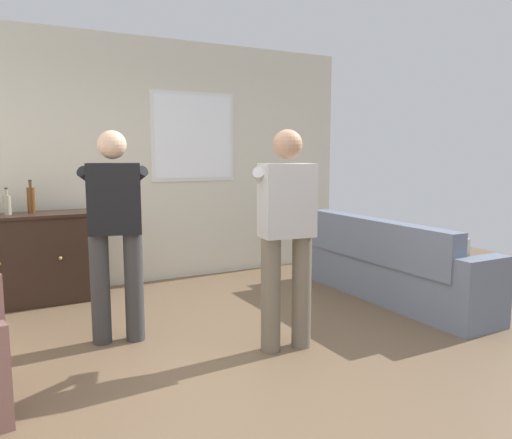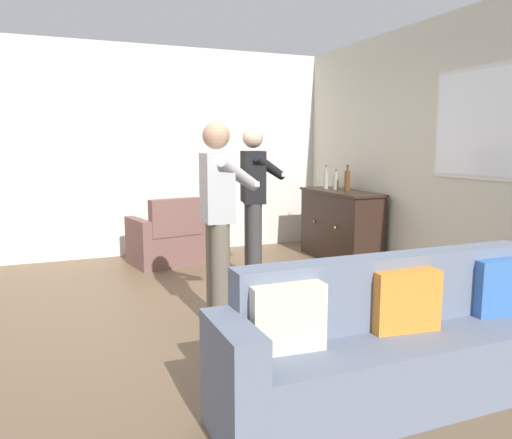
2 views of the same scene
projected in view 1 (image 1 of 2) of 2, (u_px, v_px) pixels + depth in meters
The scene contains 8 objects.
ground at pixel (250, 362), 3.62m from camera, with size 10.40×10.40×0.00m, color brown.
wall_back_with_window at pixel (146, 161), 5.77m from camera, with size 5.20×0.15×2.80m.
couch at pixel (387, 267), 5.14m from camera, with size 0.57×2.37×0.84m.
sideboard_cabinet at pixel (29, 259), 4.97m from camera, with size 1.38×0.49×0.91m.
bottle_wine_green at pixel (31, 200), 4.97m from camera, with size 0.07×0.07×0.33m.
bottle_liquor_amber at pixel (7, 205), 4.84m from camera, with size 0.07×0.07×0.26m.
person_standing_left at pixel (115, 226), 3.91m from camera, with size 0.54×0.51×1.68m.
person_standing_right at pixel (286, 229), 3.76m from camera, with size 0.55×0.50×1.68m.
Camera 1 is at (-1.59, -3.06, 1.51)m, focal length 35.00 mm.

